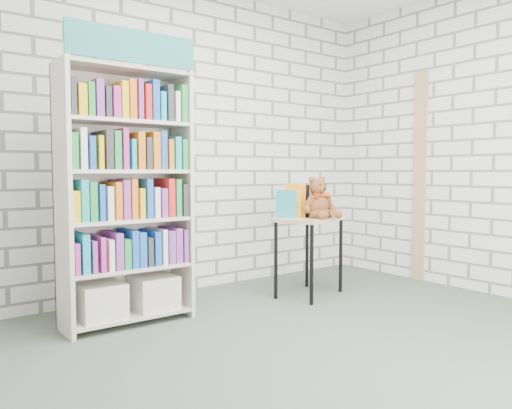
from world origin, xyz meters
TOP-DOWN VIEW (x-y plane):
  - ground at (0.00, 0.00)m, footprint 4.50×4.50m
  - room_shell at (0.00, 0.00)m, footprint 4.52×4.02m
  - bookshelf at (-0.72, 1.36)m, footprint 0.92×0.36m
  - display_table at (0.90, 1.15)m, footprint 0.76×0.63m
  - table_books at (0.87, 1.26)m, footprint 0.50×0.33m
  - teddy_bear at (0.92, 1.06)m, footprint 0.33×0.31m
  - door_trim at (2.23, 0.95)m, footprint 0.05×0.12m

SIDE VIEW (x-z plane):
  - ground at x=0.00m, z-range 0.00..0.00m
  - display_table at x=0.90m, z-range 0.25..0.96m
  - table_books at x=0.87m, z-range 0.70..0.97m
  - teddy_bear at x=0.92m, z-range 0.67..1.03m
  - bookshelf at x=-0.72m, z-range -0.09..1.98m
  - door_trim at x=2.23m, z-range 0.00..2.10m
  - room_shell at x=0.00m, z-range 0.38..3.19m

